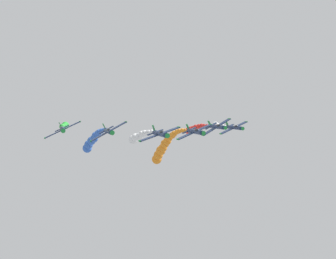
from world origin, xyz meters
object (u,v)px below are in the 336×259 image
Objects in this scene: airplane_trailing at (234,127)px; airplane_lead at (160,134)px; airplane_right_outer at (62,129)px; airplane_left_outer at (217,127)px; airplane_left_inner at (195,132)px; airplane_right_inner at (109,131)px.

airplane_lead is at bearing 40.02° from airplane_trailing.
airplane_trailing is at bearing -139.98° from airplane_lead.
airplane_left_outer is at bearing -177.31° from airplane_right_outer.
airplane_left_inner is at bearing 45.90° from airplane_left_outer.
airplane_left_inner is 26.61m from airplane_trailing.
airplane_right_outer reaches higher than airplane_lead.
airplane_lead is 39.89m from airplane_trailing.
airplane_lead is 1.00× the size of airplane_left_outer.
airplane_right_outer is (19.94, -16.76, 0.32)m from airplane_lead.
airplane_left_inner is 1.00× the size of airplane_right_inner.
airplane_lead is 1.00× the size of airplane_trailing.
airplane_lead reaches higher than airplane_left_inner.
airplane_left_inner reaches higher than airplane_trailing.
airplane_lead is at bearing 139.94° from airplane_right_outer.
airplane_left_inner is 20.90m from airplane_right_inner.
airplane_right_inner is at bearing -2.24° from airplane_left_inner.
airplane_left_inner is (-10.97, -7.63, -0.23)m from airplane_lead.
airplane_lead is 13.02m from airplane_right_inner.
airplane_right_inner is (9.91, -8.45, 0.23)m from airplane_lead.
airplane_trailing is at bearing -141.88° from airplane_left_outer.
airplane_left_outer reaches higher than airplane_trailing.
airplane_left_inner is 1.00× the size of airplane_trailing.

